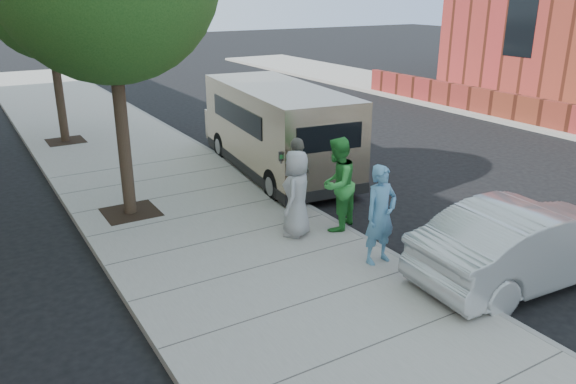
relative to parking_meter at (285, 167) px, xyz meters
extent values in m
plane|color=black|center=(-0.92, -0.89, -1.12)|extent=(120.00, 120.00, 0.00)
cube|color=gray|center=(-1.92, -0.89, -1.04)|extent=(5.00, 60.00, 0.15)
cube|color=gray|center=(0.52, -0.89, -1.04)|extent=(0.12, 60.00, 0.16)
cube|color=maroon|center=(12.58, 1.11, -0.47)|extent=(0.30, 22.00, 1.00)
cube|color=black|center=(-3.22, 1.51, -0.96)|extent=(1.20, 1.20, 0.01)
cylinder|color=#38281E|center=(-3.22, 1.51, 1.01)|extent=(0.28, 0.28, 3.96)
cube|color=black|center=(-3.22, 9.11, -0.96)|extent=(1.20, 1.20, 0.01)
cylinder|color=#38281E|center=(-3.22, 9.11, 0.79)|extent=(0.28, 0.28, 3.52)
cylinder|color=gray|center=(0.00, 0.00, -0.44)|extent=(0.05, 0.05, 1.06)
cube|color=gray|center=(0.00, 0.00, 0.13)|extent=(0.22, 0.13, 0.08)
cube|color=#2D2D30|center=(-0.08, 0.03, 0.26)|extent=(0.14, 0.13, 0.21)
cube|color=#2D2D30|center=(0.08, -0.03, 0.26)|extent=(0.14, 0.13, 0.21)
cube|color=beige|center=(1.38, 2.71, 0.24)|extent=(2.95, 6.31, 2.25)
cube|color=beige|center=(1.77, 6.01, -0.32)|extent=(2.13, 0.86, 0.96)
cube|color=black|center=(1.02, -0.33, 0.63)|extent=(1.68, 0.22, 0.62)
cylinder|color=black|center=(0.63, 4.82, -0.69)|extent=(0.39, 0.89, 0.86)
cylinder|color=black|center=(2.60, 4.59, -0.69)|extent=(0.39, 0.89, 0.86)
cylinder|color=black|center=(0.14, 0.71, -0.69)|extent=(0.39, 0.89, 0.86)
cylinder|color=black|center=(2.12, 0.48, -0.69)|extent=(0.39, 0.89, 0.86)
imported|color=#B6B9BD|center=(2.02, -5.08, -0.37)|extent=(4.61, 1.84, 1.49)
imported|color=#548CB3|center=(0.04, -3.35, -0.03)|extent=(0.70, 0.47, 1.88)
imported|color=green|center=(0.28, -1.67, 0.03)|extent=(1.21, 1.13, 1.99)
imported|color=#A0A0A3|center=(-0.61, -1.50, -0.07)|extent=(1.04, 1.02, 1.81)
imported|color=gray|center=(-0.09, -0.71, -0.05)|extent=(1.14, 0.98, 1.83)
camera|label=1|loc=(-6.31, -10.61, 3.82)|focal=35.00mm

